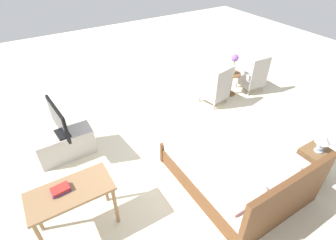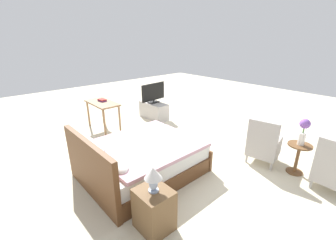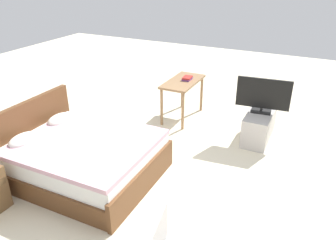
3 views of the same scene
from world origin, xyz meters
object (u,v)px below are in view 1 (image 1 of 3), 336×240
at_px(armchair_by_window_left, 253,77).
at_px(side_table, 231,81).
at_px(flower_vase, 234,62).
at_px(book_stack, 61,190).
at_px(nightstand, 312,164).
at_px(bed, 236,168).
at_px(armchair_by_window_right, 216,89).
at_px(vanity_desk, 71,196).
at_px(tv_flatscreen, 58,120).
at_px(table_lamp, 323,140).
at_px(tv_stand, 66,145).

distance_m(armchair_by_window_left, side_table, 0.60).
xyz_separation_m(flower_vase, book_stack, (4.30, 1.59, -0.08)).
bearing_deg(nightstand, bed, -27.02).
bearing_deg(armchair_by_window_right, vanity_desk, 22.56).
xyz_separation_m(tv_flatscreen, vanity_desk, (0.21, 1.51, -0.16)).
bearing_deg(table_lamp, bed, -27.05).
xyz_separation_m(armchair_by_window_left, side_table, (0.59, -0.13, -0.02)).
bearing_deg(table_lamp, armchair_by_window_left, -116.82).
height_order(armchair_by_window_right, table_lamp, armchair_by_window_right).
bearing_deg(tv_stand, side_table, -178.21).
distance_m(armchair_by_window_left, tv_stand, 4.58).
relative_size(tv_stand, tv_flatscreen, 1.12).
relative_size(bed, side_table, 3.52).
relative_size(flower_vase, table_lamp, 1.45).
xyz_separation_m(bed, tv_stand, (2.16, -2.01, -0.05)).
xyz_separation_m(side_table, nightstand, (0.71, 2.71, -0.07)).
height_order(armchair_by_window_right, nightstand, armchair_by_window_right).
xyz_separation_m(armchair_by_window_left, tv_stand, (4.58, -0.01, -0.13)).
height_order(bed, book_stack, bed).
bearing_deg(bed, armchair_by_window_left, -140.32).
distance_m(flower_vase, tv_flatscreen, 4.00).
height_order(flower_vase, book_stack, flower_vase).
xyz_separation_m(side_table, flower_vase, (0.00, 0.00, 0.50)).
height_order(armchair_by_window_right, book_stack, armchair_by_window_right).
bearing_deg(nightstand, table_lamp, 90.00).
relative_size(tv_stand, book_stack, 4.08).
distance_m(nightstand, book_stack, 3.79).
distance_m(flower_vase, table_lamp, 2.80).
distance_m(bed, table_lamp, 1.35).
bearing_deg(armchair_by_window_left, tv_stand, -0.08).
bearing_deg(armchair_by_window_right, book_stack, 21.41).
bearing_deg(armchair_by_window_left, table_lamp, 63.18).
bearing_deg(flower_vase, tv_flatscreen, 1.79).
distance_m(table_lamp, tv_flatscreen, 4.18).
height_order(tv_flatscreen, vanity_desk, tv_flatscreen).
distance_m(bed, tv_stand, 2.96).
bearing_deg(armchair_by_window_left, book_stack, 16.59).
height_order(side_table, tv_stand, side_table).
xyz_separation_m(tv_stand, vanity_desk, (0.22, 1.51, 0.39)).
bearing_deg(book_stack, side_table, -159.73).
bearing_deg(vanity_desk, nightstand, 162.99).
relative_size(table_lamp, book_stack, 1.40).
bearing_deg(flower_vase, nightstand, 75.26).
height_order(armchair_by_window_right, vanity_desk, armchair_by_window_right).
relative_size(armchair_by_window_right, vanity_desk, 0.88).
distance_m(nightstand, table_lamp, 0.50).
xyz_separation_m(armchair_by_window_left, table_lamp, (1.30, 2.58, 0.41)).
relative_size(bed, armchair_by_window_right, 2.15).
relative_size(side_table, flower_vase, 1.18).
bearing_deg(tv_stand, tv_flatscreen, 5.60).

